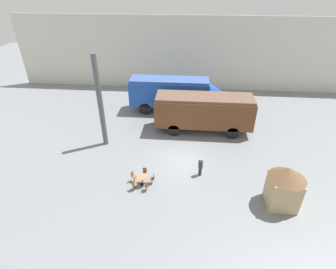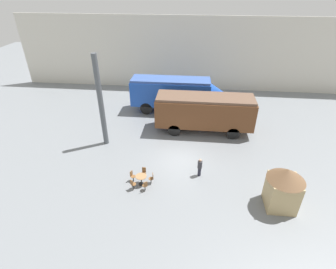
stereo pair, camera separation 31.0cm
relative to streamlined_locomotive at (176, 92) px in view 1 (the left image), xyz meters
The scene contains 13 objects.
ground_plane 9.08m from the streamlined_locomotive, 84.24° to the right, with size 80.00×80.00×0.00m, color gray.
backdrop_wall 7.48m from the streamlined_locomotive, 82.88° to the left, with size 44.00×0.15×9.00m.
streamlined_locomotive is the anchor object (origin of this frame).
passenger_coach_wooden 4.90m from the streamlined_locomotive, 55.21° to the right, with size 9.03×2.76×3.58m.
cafe_table_near 12.45m from the streamlined_locomotive, 97.87° to the right, with size 0.79×0.79×0.74m.
cafe_chair_0 12.19m from the streamlined_locomotive, 94.49° to the right, with size 0.38×0.36×0.87m.
cafe_chair_1 11.70m from the streamlined_locomotive, 98.13° to the right, with size 0.36×0.36×0.87m.
cafe_chair_2 12.30m from the streamlined_locomotive, 101.37° to the right, with size 0.39×0.38×0.87m.
cafe_chair_3 13.11m from the streamlined_locomotive, 99.66° to the right, with size 0.40×0.41×0.87m.
cafe_chair_4 13.05m from the streamlined_locomotive, 95.68° to the right, with size 0.39×0.40×0.87m.
visitor_person 11.17m from the streamlined_locomotive, 77.15° to the right, with size 0.34×0.34×1.52m.
ticket_kiosk 15.36m from the streamlined_locomotive, 60.12° to the right, with size 2.34×2.34×3.00m.
support_pillar 9.44m from the streamlined_locomotive, 129.36° to the right, with size 0.44×0.44×8.00m.
Camera 1 is at (0.53, -17.55, 12.97)m, focal length 28.00 mm.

